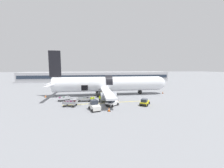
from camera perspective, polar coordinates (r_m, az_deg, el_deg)
The scene contains 18 objects.
ground_plane at distance 36.51m, azimuth -3.53°, elevation -5.35°, with size 500.00×500.00×0.00m, color gray.
apron_marking_line at distance 30.30m, azimuth -2.61°, elevation -7.84°, with size 18.04×1.44×0.01m.
terminal_strip at distance 81.49m, azimuth -6.29°, elevation 3.13°, with size 82.91×12.57×5.29m.
airplane at distance 38.58m, azimuth -2.03°, elevation -0.10°, with size 34.10×29.38×12.10m.
baggage_tug_lead at distance 29.15m, azimuth 13.40°, elevation -7.40°, with size 2.70×3.11×1.37m.
baggage_tug_mid at distance 27.76m, azimuth -0.08°, elevation -7.82°, with size 2.98×2.96×1.49m.
baggage_tug_rear at distance 25.41m, azimuth -7.29°, elevation -8.98°, with size 2.40×3.29×1.79m.
baggage_cart_loading at distance 32.19m, azimuth -11.20°, elevation -6.29°, with size 4.31×1.97×0.88m.
baggage_cart_queued at distance 34.03m, azimuth -19.31°, elevation -5.82°, with size 3.46×2.49×0.97m.
baggage_cart_empty at distance 28.74m, azimuth -16.91°, elevation -7.72°, with size 3.68×2.39×1.15m.
ground_crew_loader_a at distance 34.58m, azimuth -4.44°, elevation -4.44°, with size 0.51×0.62×1.79m.
ground_crew_loader_b at distance 30.27m, azimuth -7.61°, elevation -6.34°, with size 0.37×0.53×1.53m.
ground_crew_driver at distance 30.99m, azimuth -5.10°, elevation -5.99°, with size 0.49×0.49×1.54m.
ground_crew_supervisor at distance 29.49m, azimuth -8.54°, elevation -6.59°, with size 0.57×0.42×1.64m.
safety_cone_nose at distance 43.89m, azimuth 20.35°, elevation -3.32°, with size 0.49×0.49×0.65m.
safety_cone_engine_left at distance 24.52m, azimuth -1.26°, elevation -10.55°, with size 0.59×0.59×0.70m.
safety_cone_wingtip at distance 32.15m, azimuth 2.16°, elevation -6.43°, with size 0.62×0.62×0.66m.
safety_cone_tail at distance 39.81m, azimuth -25.91°, elevation -4.59°, with size 0.63×0.63×0.62m.
Camera 1 is at (-2.99, -35.59, 7.57)m, focal length 22.00 mm.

